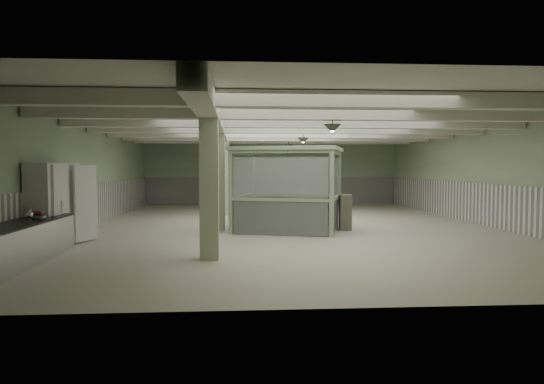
{
  "coord_description": "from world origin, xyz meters",
  "views": [
    {
      "loc": [
        -1.84,
        -16.99,
        2.1
      ],
      "look_at": [
        -0.78,
        -1.7,
        1.3
      ],
      "focal_mm": 32.0,
      "sensor_mm": 36.0,
      "label": 1
    }
  ],
  "objects": [
    {
      "name": "pendant_back",
      "position": [
        0.5,
        5.5,
        3.05
      ],
      "size": [
        0.44,
        0.44,
        0.22
      ],
      "primitive_type": "cone",
      "rotation": [
        3.14,
        0.0,
        0.0
      ],
      "color": "#314030",
      "rests_on": "ceiling"
    },
    {
      "name": "beam_a",
      "position": [
        0.0,
        -7.5,
        3.42
      ],
      "size": [
        13.9,
        0.35,
        0.32
      ],
      "primitive_type": "cube",
      "color": "beige",
      "rests_on": "ceiling"
    },
    {
      "name": "wall_right",
      "position": [
        7.0,
        0.0,
        1.8
      ],
      "size": [
        0.02,
        20.0,
        3.6
      ],
      "primitive_type": "cube",
      "color": "#A0B591",
      "rests_on": "floor"
    },
    {
      "name": "beam_e",
      "position": [
        0.0,
        2.5,
        3.42
      ],
      "size": [
        13.9,
        0.35,
        0.32
      ],
      "primitive_type": "cube",
      "color": "beige",
      "rests_on": "ceiling"
    },
    {
      "name": "prep_counter",
      "position": [
        -6.54,
        -7.0,
        0.46
      ],
      "size": [
        0.96,
        5.52,
        0.91
      ],
      "color": "#B6B7BB",
      "rests_on": "floor"
    },
    {
      "name": "floor",
      "position": [
        0.0,
        0.0,
        0.0
      ],
      "size": [
        20.0,
        20.0,
        0.0
      ],
      "primitive_type": "plane",
      "color": "beige",
      "rests_on": "ground"
    },
    {
      "name": "guard_booth",
      "position": [
        -0.21,
        -1.14,
        1.83
      ],
      "size": [
        4.06,
        3.71,
        2.73
      ],
      "rotation": [
        0.0,
        0.0,
        -0.29
      ],
      "color": "#90A483",
      "rests_on": "floor"
    },
    {
      "name": "wall_back",
      "position": [
        0.0,
        10.0,
        1.8
      ],
      "size": [
        14.0,
        0.02,
        3.6
      ],
      "primitive_type": "cube",
      "color": "#A0B591",
      "rests_on": "floor"
    },
    {
      "name": "wall_front",
      "position": [
        0.0,
        -10.0,
        1.8
      ],
      "size": [
        14.0,
        0.02,
        3.6
      ],
      "primitive_type": "cube",
      "color": "#A0B591",
      "rests_on": "floor"
    },
    {
      "name": "wall_left",
      "position": [
        -7.0,
        0.0,
        1.8
      ],
      "size": [
        0.02,
        20.0,
        3.6
      ],
      "primitive_type": "cube",
      "color": "#A0B591",
      "rests_on": "floor"
    },
    {
      "name": "column_d",
      "position": [
        -2.5,
        8.0,
        1.8
      ],
      "size": [
        0.42,
        0.42,
        3.6
      ],
      "primitive_type": "cube",
      "color": "#A8B894",
      "rests_on": "floor"
    },
    {
      "name": "wainscot_back",
      "position": [
        0.0,
        9.97,
        0.75
      ],
      "size": [
        13.9,
        0.05,
        1.5
      ],
      "primitive_type": "cube",
      "color": "white",
      "rests_on": "floor"
    },
    {
      "name": "beam_c",
      "position": [
        0.0,
        -2.5,
        3.42
      ],
      "size": [
        13.9,
        0.35,
        0.32
      ],
      "primitive_type": "cube",
      "color": "beige",
      "rests_on": "ceiling"
    },
    {
      "name": "wainscot_right",
      "position": [
        6.97,
        0.0,
        0.75
      ],
      "size": [
        0.05,
        19.9,
        1.5
      ],
      "primitive_type": "cube",
      "color": "white",
      "rests_on": "floor"
    },
    {
      "name": "column_a",
      "position": [
        -2.5,
        -6.0,
        1.8
      ],
      "size": [
        0.42,
        0.42,
        3.6
      ],
      "primitive_type": "cube",
      "color": "#A8B894",
      "rests_on": "floor"
    },
    {
      "name": "pendant_front",
      "position": [
        0.5,
        -5.0,
        3.05
      ],
      "size": [
        0.44,
        0.44,
        0.22
      ],
      "primitive_type": "cone",
      "rotation": [
        3.14,
        0.0,
        0.0
      ],
      "color": "#314030",
      "rests_on": "ceiling"
    },
    {
      "name": "girder",
      "position": [
        -2.5,
        0.0,
        3.38
      ],
      "size": [
        0.45,
        19.9,
        0.4
      ],
      "primitive_type": "cube",
      "color": "beige",
      "rests_on": "ceiling"
    },
    {
      "name": "column_b",
      "position": [
        -2.5,
        -1.0,
        1.8
      ],
      "size": [
        0.42,
        0.42,
        3.6
      ],
      "primitive_type": "cube",
      "color": "#A8B894",
      "rests_on": "floor"
    },
    {
      "name": "beam_f",
      "position": [
        0.0,
        5.0,
        3.42
      ],
      "size": [
        13.9,
        0.35,
        0.32
      ],
      "primitive_type": "cube",
      "color": "beige",
      "rests_on": "ceiling"
    },
    {
      "name": "ceiling",
      "position": [
        0.0,
        0.0,
        3.6
      ],
      "size": [
        14.0,
        20.0,
        0.02
      ],
      "primitive_type": "cube",
      "color": "silver",
      "rests_on": "wall_back"
    },
    {
      "name": "pitcher_far",
      "position": [
        -6.54,
        -5.78,
        1.02
      ],
      "size": [
        0.23,
        0.24,
        0.25
      ],
      "primitive_type": null,
      "rotation": [
        0.0,
        0.0,
        0.37
      ],
      "color": "#B6B7BB",
      "rests_on": "prep_counter"
    },
    {
      "name": "pendant_mid",
      "position": [
        0.5,
        0.5,
        3.05
      ],
      "size": [
        0.44,
        0.44,
        0.22
      ],
      "primitive_type": "cone",
      "rotation": [
        3.14,
        0.0,
        0.0
      ],
      "color": "#314030",
      "rests_on": "ceiling"
    },
    {
      "name": "wainscot_left",
      "position": [
        -6.97,
        0.0,
        0.75
      ],
      "size": [
        0.05,
        19.9,
        1.5
      ],
      "primitive_type": "cube",
      "color": "white",
      "rests_on": "floor"
    },
    {
      "name": "filing_cabinet",
      "position": [
        1.71,
        -1.15,
        0.59
      ],
      "size": [
        0.44,
        0.58,
        1.17
      ],
      "primitive_type": "cube",
      "rotation": [
        0.0,
        0.0,
        -0.12
      ],
      "color": "#646453",
      "rests_on": "floor"
    },
    {
      "name": "beam_g",
      "position": [
        0.0,
        7.5,
        3.42
      ],
      "size": [
        13.9,
        0.35,
        0.32
      ],
      "primitive_type": "cube",
      "color": "beige",
      "rests_on": "ceiling"
    },
    {
      "name": "column_c",
      "position": [
        -2.5,
        4.0,
        1.8
      ],
      "size": [
        0.42,
        0.42,
        3.6
      ],
      "primitive_type": "cube",
      "color": "#A8B894",
      "rests_on": "floor"
    },
    {
      "name": "veg_colander",
      "position": [
        -6.44,
        -5.58,
        0.99
      ],
      "size": [
        0.46,
        0.46,
        0.18
      ],
      "primitive_type": null,
      "rotation": [
        0.0,
        0.0,
        -0.19
      ],
      "color": "#414147",
      "rests_on": "prep_counter"
    },
    {
      "name": "beam_d",
      "position": [
        0.0,
        0.0,
        3.42
      ],
      "size": [
        13.9,
        0.35,
        0.32
      ],
      "primitive_type": "cube",
      "color": "beige",
      "rests_on": "ceiling"
    },
    {
      "name": "beam_b",
      "position": [
        0.0,
        -5.0,
        3.42
      ],
      "size": [
        13.9,
        0.35,
        0.32
      ],
      "primitive_type": "cube",
      "color": "beige",
      "rests_on": "ceiling"
    },
    {
      "name": "walkin_cooler",
      "position": [
        -6.62,
        -4.0,
        1.1
      ],
      "size": [
        0.94,
        2.39,
        2.19
      ],
      "color": "silver",
      "rests_on": "floor"
    }
  ]
}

